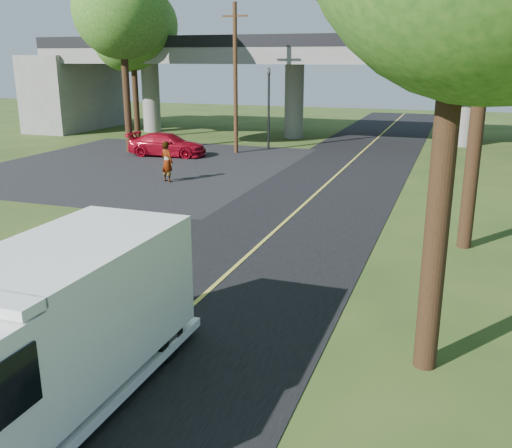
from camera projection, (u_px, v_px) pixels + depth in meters
The scene contains 12 objects.
ground at pixel (152, 343), 12.05m from camera, with size 120.00×120.00×0.00m, color #2B4318.
road at pixel (286, 221), 21.10m from camera, with size 7.00×90.00×0.02m, color black.
parking_lot at pixel (139, 166), 31.87m from camera, with size 16.00×18.00×0.01m, color black.
lane_line at pixel (286, 220), 21.09m from camera, with size 0.12×90.00×0.01m, color gold.
overpass at pixel (377, 76), 39.73m from camera, with size 54.00×10.00×7.30m.
traffic_signal at pixel (269, 100), 36.61m from camera, with size 0.18×0.22×5.20m.
utility_pole at pixel (235, 78), 34.89m from camera, with size 1.60×0.26×9.00m.
tree_left_lot at pixel (124, 21), 34.02m from camera, with size 5.60×5.50×10.50m.
tree_left_far at pixel (133, 34), 40.54m from camera, with size 5.26×5.16×9.89m.
step_van at pixel (49, 328), 9.45m from camera, with size 2.47×6.59×2.76m.
red_sedan at pixel (167, 145), 34.87m from camera, with size 1.96×4.83×1.40m, color #A1091B.
pedestrian at pixel (167, 162), 27.47m from camera, with size 0.72×0.47×1.97m, color gray.
Camera 1 is at (5.71, -9.50, 5.81)m, focal length 40.00 mm.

